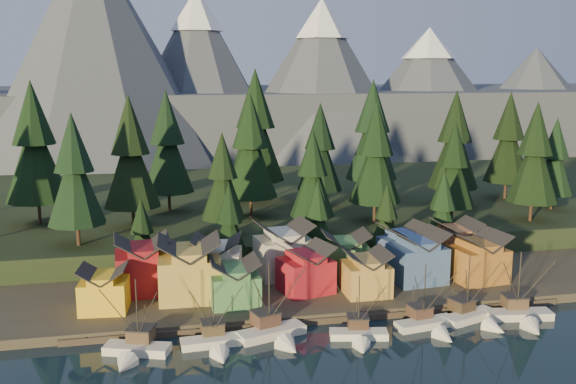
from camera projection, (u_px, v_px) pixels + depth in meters
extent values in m
plane|color=black|center=(357.00, 366.00, 85.79)|extent=(500.00, 500.00, 0.00)
cube|color=#363327|center=(292.00, 271.00, 124.06)|extent=(400.00, 50.00, 1.50)
cube|color=black|center=(251.00, 206.00, 171.64)|extent=(420.00, 100.00, 6.00)
cube|color=#473D32|center=(324.00, 317.00, 101.54)|extent=(80.00, 4.00, 1.00)
cube|color=#4F5766|center=(203.00, 120.00, 313.40)|extent=(560.00, 160.00, 30.00)
cone|color=#4F5766|center=(94.00, 54.00, 240.82)|extent=(100.00, 100.00, 90.00)
cone|color=#4F5766|center=(198.00, 77.00, 268.11)|extent=(80.00, 80.00, 72.00)
cone|color=white|center=(197.00, 10.00, 262.99)|extent=(22.40, 22.40, 17.28)
cone|color=#4F5766|center=(321.00, 82.00, 267.37)|extent=(84.00, 84.00, 68.00)
cone|color=white|center=(322.00, 18.00, 262.54)|extent=(23.52, 23.52, 16.32)
cone|color=#4F5766|center=(427.00, 92.00, 295.11)|extent=(92.00, 92.00, 58.00)
cone|color=white|center=(429.00, 43.00, 290.99)|extent=(25.76, 25.76, 13.92)
cone|color=#4F5766|center=(533.00, 99.00, 316.03)|extent=(88.00, 88.00, 50.00)
cube|color=beige|center=(137.00, 350.00, 89.56)|extent=(9.64, 6.00, 1.68)
cone|color=beige|center=(124.00, 367.00, 84.69)|extent=(4.01, 3.98, 3.16)
cube|color=black|center=(137.00, 355.00, 89.68)|extent=(9.86, 6.12, 0.37)
cube|color=#4F3D2A|center=(141.00, 335.00, 90.88)|extent=(4.23, 4.10, 1.89)
cube|color=#2C2929|center=(141.00, 328.00, 90.68)|extent=(4.49, 4.36, 0.21)
cylinder|color=black|center=(137.00, 312.00, 89.07)|extent=(0.19, 0.19, 9.47)
cylinder|color=black|center=(145.00, 320.00, 92.44)|extent=(0.15, 0.15, 4.63)
cube|color=silver|center=(215.00, 343.00, 92.20)|extent=(9.90, 3.61, 1.57)
cone|color=silver|center=(222.00, 358.00, 87.16)|extent=(3.17, 3.51, 2.95)
cube|color=black|center=(215.00, 346.00, 92.31)|extent=(10.14, 3.67, 0.34)
cube|color=#4D3E29|center=(213.00, 328.00, 93.59)|extent=(3.34, 3.16, 1.77)
cube|color=#2C2929|center=(212.00, 322.00, 93.41)|extent=(3.55, 3.36, 0.20)
cylinder|color=black|center=(213.00, 307.00, 91.79)|extent=(0.18, 0.18, 8.84)
cylinder|color=black|center=(210.00, 314.00, 95.23)|extent=(0.14, 0.14, 4.32)
cube|color=beige|center=(271.00, 334.00, 95.09)|extent=(10.83, 6.28, 1.80)
cone|color=beige|center=(290.00, 348.00, 90.26)|extent=(4.27, 4.36, 3.38)
cube|color=black|center=(271.00, 338.00, 95.22)|extent=(11.09, 6.41, 0.39)
cube|color=brown|center=(265.00, 319.00, 96.37)|extent=(4.44, 4.29, 2.03)
cube|color=#2C2929|center=(265.00, 312.00, 96.16)|extent=(4.72, 4.58, 0.23)
cylinder|color=black|center=(269.00, 295.00, 94.52)|extent=(0.20, 0.20, 10.13)
cylinder|color=black|center=(259.00, 304.00, 97.90)|extent=(0.16, 0.16, 4.95)
cube|color=white|center=(359.00, 336.00, 94.71)|extent=(8.88, 4.49, 1.49)
cone|color=white|center=(362.00, 349.00, 90.14)|extent=(3.33, 3.42, 2.79)
cube|color=black|center=(359.00, 339.00, 94.82)|extent=(9.09, 4.58, 0.33)
cube|color=#422F23|center=(358.00, 322.00, 95.97)|extent=(3.49, 3.34, 1.67)
cube|color=#2C2929|center=(358.00, 316.00, 95.79)|extent=(3.71, 3.56, 0.19)
cylinder|color=black|center=(359.00, 303.00, 94.31)|extent=(0.17, 0.17, 8.36)
cylinder|color=black|center=(357.00, 310.00, 97.45)|extent=(0.13, 0.13, 4.09)
cube|color=beige|center=(426.00, 325.00, 98.62)|extent=(10.01, 4.39, 1.57)
cone|color=beige|center=(446.00, 338.00, 93.76)|extent=(3.41, 3.72, 2.94)
cube|color=black|center=(425.00, 328.00, 98.73)|extent=(10.25, 4.48, 0.34)
cube|color=#4E362A|center=(420.00, 312.00, 99.96)|extent=(3.55, 3.38, 1.76)
cube|color=#2C2929|center=(420.00, 306.00, 99.78)|extent=(3.77, 3.61, 0.20)
cylinder|color=black|center=(425.00, 292.00, 98.20)|extent=(0.18, 0.18, 8.81)
cylinder|color=black|center=(413.00, 299.00, 101.54)|extent=(0.14, 0.14, 4.31)
cube|color=silver|center=(469.00, 318.00, 101.38)|extent=(10.10, 6.02, 1.63)
cone|color=silver|center=(496.00, 329.00, 96.95)|extent=(3.96, 4.10, 3.05)
cube|color=black|center=(469.00, 322.00, 101.50)|extent=(10.33, 6.15, 0.36)
cube|color=#413222|center=(462.00, 305.00, 102.57)|extent=(4.07, 3.95, 1.83)
cube|color=#2C2929|center=(462.00, 299.00, 102.38)|extent=(4.33, 4.20, 0.20)
cylinder|color=black|center=(468.00, 285.00, 100.88)|extent=(0.18, 0.18, 9.16)
cylinder|color=black|center=(453.00, 293.00, 103.98)|extent=(0.14, 0.14, 4.48)
cube|color=beige|center=(519.00, 316.00, 102.10)|extent=(10.69, 4.69, 1.71)
cone|color=beige|center=(534.00, 330.00, 96.54)|extent=(3.69, 3.96, 3.21)
cube|color=black|center=(518.00, 320.00, 102.22)|extent=(10.95, 4.78, 0.37)
cube|color=brown|center=(514.00, 302.00, 103.64)|extent=(3.86, 3.68, 1.93)
cube|color=#2C2929|center=(515.00, 296.00, 103.44)|extent=(4.10, 3.92, 0.21)
cylinder|color=black|center=(519.00, 281.00, 101.66)|extent=(0.19, 0.19, 9.64)
cylinder|color=black|center=(510.00, 289.00, 105.46)|extent=(0.15, 0.15, 4.71)
cube|color=gold|center=(104.00, 295.00, 101.00)|extent=(7.87, 7.07, 4.97)
cube|color=gold|center=(103.00, 277.00, 100.45)|extent=(4.62, 6.59, 1.02)
cube|color=#B1903E|center=(190.00, 277.00, 106.27)|extent=(10.42, 9.36, 7.23)
cube|color=#B1903E|center=(189.00, 252.00, 105.47)|extent=(5.91, 8.97, 1.41)
cube|color=#437C46|center=(235.00, 289.00, 103.82)|extent=(7.78, 7.26, 5.18)
cube|color=#437C46|center=(234.00, 270.00, 103.23)|extent=(4.28, 7.11, 1.09)
cube|color=maroon|center=(306.00, 275.00, 109.60)|extent=(9.67, 8.98, 5.73)
cube|color=maroon|center=(306.00, 256.00, 108.96)|extent=(6.09, 7.92, 1.14)
cube|color=#AE873E|center=(366.00, 279.00, 108.66)|extent=(7.51, 7.51, 5.26)
cube|color=#AE873E|center=(366.00, 261.00, 108.08)|extent=(4.19, 7.30, 1.04)
cube|color=#3A578A|center=(417.00, 264.00, 114.70)|extent=(9.68, 8.40, 6.62)
cube|color=#3A578A|center=(418.00, 243.00, 113.97)|extent=(5.64, 7.86, 1.26)
cube|color=#9D6428|center=(478.00, 264.00, 115.41)|extent=(9.71, 8.75, 6.06)
cube|color=#9D6428|center=(479.00, 245.00, 114.73)|extent=(5.75, 8.10, 1.24)
cube|color=maroon|center=(143.00, 273.00, 109.17)|extent=(9.42, 8.47, 7.00)
cube|color=maroon|center=(142.00, 249.00, 108.40)|extent=(5.36, 8.09, 1.26)
cube|color=beige|center=(217.00, 269.00, 111.58)|extent=(9.53, 9.13, 6.61)
cube|color=beige|center=(217.00, 248.00, 110.85)|extent=(5.91, 8.24, 1.14)
cube|color=beige|center=(284.00, 257.00, 117.93)|extent=(10.48, 9.25, 7.14)
cube|color=beige|center=(284.00, 235.00, 117.14)|extent=(6.21, 8.53, 1.34)
cube|color=#43753F|center=(345.00, 261.00, 117.63)|extent=(8.89, 7.56, 5.86)
cube|color=#43753F|center=(345.00, 243.00, 116.98)|extent=(5.16, 7.08, 1.17)
cube|color=#3D5791|center=(405.00, 255.00, 120.18)|extent=(9.45, 8.69, 6.49)
cube|color=#3D5791|center=(406.00, 236.00, 119.47)|extent=(5.72, 7.93, 1.17)
cube|color=#A8653B|center=(455.00, 250.00, 123.96)|extent=(8.09, 7.59, 6.53)
cube|color=#A8653B|center=(456.00, 230.00, 123.24)|extent=(4.47, 7.41, 1.13)
cylinder|color=#332319|center=(39.00, 212.00, 139.04)|extent=(0.70, 0.70, 5.45)
cone|color=black|center=(35.00, 158.00, 136.83)|extent=(13.32, 13.32, 18.77)
cone|color=black|center=(32.00, 112.00, 135.02)|extent=(9.08, 9.08, 13.63)
cylinder|color=#332319|center=(78.00, 234.00, 122.01)|extent=(0.70, 0.70, 4.46)
cone|color=black|center=(75.00, 184.00, 120.20)|extent=(10.91, 10.91, 15.38)
cone|color=black|center=(72.00, 142.00, 118.72)|extent=(7.44, 7.44, 11.16)
cylinder|color=#332319|center=(133.00, 216.00, 135.57)|extent=(0.70, 0.70, 4.95)
cone|color=black|center=(131.00, 166.00, 133.56)|extent=(12.11, 12.11, 17.06)
cone|color=black|center=(129.00, 124.00, 131.91)|extent=(8.26, 8.26, 12.38)
cylinder|color=#332319|center=(169.00, 201.00, 151.63)|extent=(0.70, 0.70, 5.03)
cone|color=black|center=(168.00, 155.00, 149.59)|extent=(12.29, 12.29, 17.32)
cone|color=black|center=(166.00, 117.00, 147.92)|extent=(8.38, 8.38, 12.57)
cylinder|color=#332319|center=(224.00, 226.00, 129.83)|extent=(0.70, 0.70, 3.68)
cone|color=black|center=(223.00, 187.00, 128.34)|extent=(9.01, 9.01, 12.69)
cone|color=black|center=(222.00, 155.00, 127.11)|extent=(6.14, 6.14, 9.21)
cylinder|color=#332319|center=(251.00, 206.00, 145.78)|extent=(0.70, 0.70, 4.97)
cone|color=black|center=(251.00, 159.00, 143.76)|extent=(12.14, 12.14, 17.11)
cone|color=black|center=(250.00, 120.00, 142.11)|extent=(8.28, 8.28, 12.42)
cylinder|color=#332319|center=(312.00, 224.00, 131.65)|extent=(0.70, 0.70, 3.75)
cone|color=black|center=(312.00, 185.00, 130.13)|extent=(9.17, 9.17, 12.92)
cone|color=black|center=(313.00, 152.00, 128.89)|extent=(6.25, 6.25, 9.38)
cylinder|color=#332319|center=(320.00, 198.00, 156.29)|extent=(0.70, 0.70, 4.46)
cone|color=black|center=(320.00, 159.00, 154.48)|extent=(10.90, 10.90, 15.36)
cone|color=black|center=(320.00, 126.00, 153.00)|extent=(7.43, 7.43, 11.15)
cylinder|color=#332319|center=(374.00, 211.00, 141.62)|extent=(0.70, 0.70, 4.63)
cone|color=black|center=(376.00, 166.00, 139.75)|extent=(11.31, 11.31, 15.93)
cone|color=black|center=(377.00, 128.00, 138.21)|extent=(7.71, 7.71, 11.56)
cylinder|color=#332319|center=(371.00, 188.00, 167.21)|extent=(0.70, 0.70, 5.42)
cone|color=black|center=(372.00, 143.00, 165.02)|extent=(13.24, 13.24, 18.66)
cone|color=black|center=(373.00, 105.00, 163.22)|extent=(9.03, 9.03, 13.55)
cylinder|color=#332319|center=(451.00, 214.00, 140.22)|extent=(0.70, 0.70, 3.91)
cone|color=black|center=(453.00, 176.00, 138.63)|extent=(9.55, 9.55, 13.46)
cone|color=black|center=(455.00, 144.00, 137.33)|extent=(6.51, 6.51, 9.77)
cylinder|color=#332319|center=(452.00, 196.00, 157.14)|extent=(0.70, 0.70, 4.99)
cone|color=black|center=(454.00, 153.00, 155.12)|extent=(12.19, 12.19, 17.17)
cone|color=black|center=(456.00, 116.00, 153.46)|extent=(8.31, 8.31, 12.46)
cylinder|color=#332319|center=(531.00, 211.00, 141.97)|extent=(0.70, 0.70, 4.64)
cone|color=black|center=(534.00, 166.00, 140.10)|extent=(11.33, 11.33, 15.97)
cone|color=black|center=(537.00, 128.00, 138.55)|extent=(7.73, 7.73, 11.59)
cylinder|color=#332319|center=(505.00, 189.00, 166.66)|extent=(0.70, 0.70, 4.84)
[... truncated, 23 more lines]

